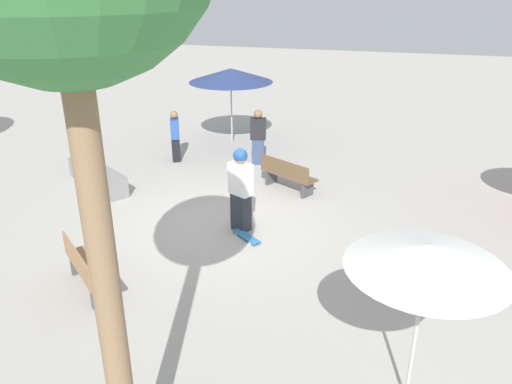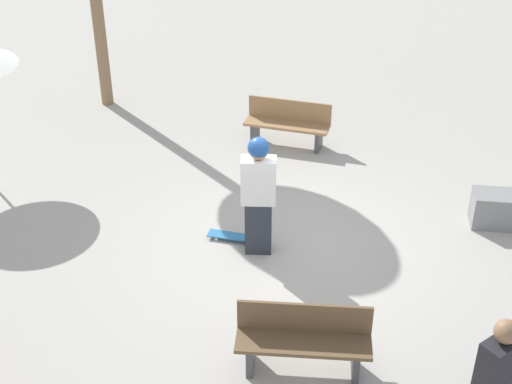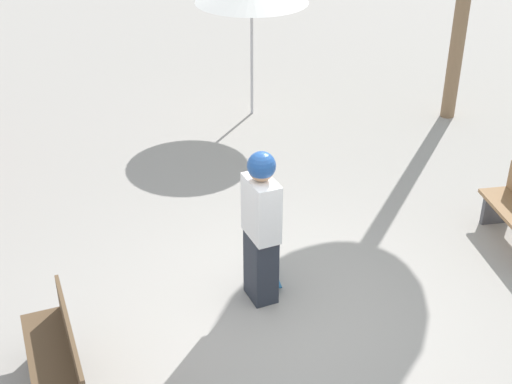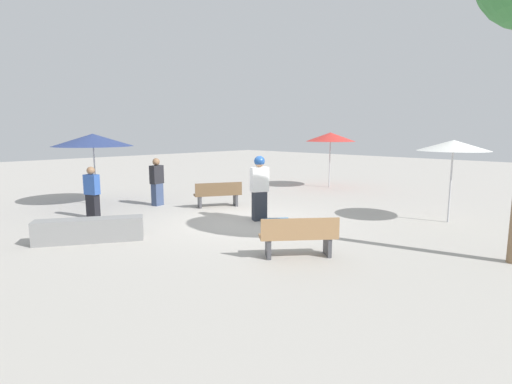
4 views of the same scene
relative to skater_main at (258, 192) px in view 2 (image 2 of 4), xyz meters
name	(u,v)px [view 2 (image 2 of 4)]	position (x,y,z in m)	size (l,w,h in m)	color
ground_plane	(287,247)	(0.11, 0.43, -1.01)	(60.00, 60.00, 0.00)	#ADA8A0
skater_main	(258,192)	(0.00, 0.00, 0.00)	(0.47, 0.57, 1.87)	#282D38
skateboard	(234,236)	(-0.39, -0.24, -0.95)	(0.65, 0.75, 0.07)	teal
bench_near	(304,340)	(2.42, -0.50, -0.59)	(1.16, 1.61, 0.85)	#47474C
bench_far	(288,124)	(-2.94, 1.93, -0.59)	(1.37, 1.50, 0.85)	#47474C
bystander_far	(494,383)	(4.16, 0.78, -0.19)	(0.34, 0.49, 1.65)	#38476B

